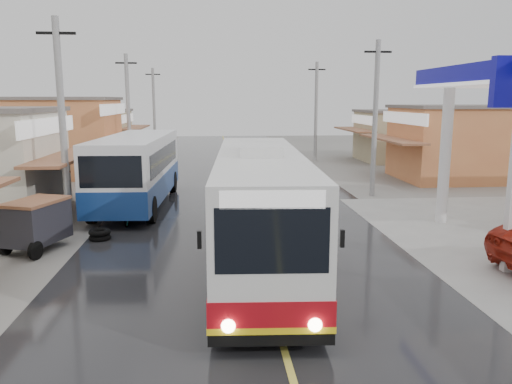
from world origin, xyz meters
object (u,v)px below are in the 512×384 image
tricycle_far (47,187)px  tyre_stack (100,235)px  cyclist (129,209)px  second_bus (137,169)px  coach_bus (259,207)px  tricycle_near (36,222)px

tricycle_far → tyre_stack: bearing=-36.5°
cyclist → tricycle_far: 6.16m
second_bus → tricycle_far: 4.51m
second_bus → tyre_stack: size_ratio=12.95×
coach_bus → tyre_stack: size_ratio=15.42×
coach_bus → second_bus: size_ratio=1.19×
second_bus → tricycle_far: (-4.39, 0.57, -0.89)m
tricycle_near → coach_bus: bearing=4.5°
coach_bus → second_bus: 10.33m
cyclist → second_bus: bearing=94.2°
second_bus → tricycle_far: bearing=175.3°
tricycle_near → cyclist: bearing=73.7°
coach_bus → tricycle_far: (-9.39, 9.60, -0.90)m
tricycle_far → coach_bus: bearing=-22.6°
tricycle_near → tricycle_far: bearing=124.5°
second_bus → tricycle_near: bearing=-105.7°
coach_bus → tricycle_near: 7.66m
coach_bus → tricycle_far: coach_bus is taller
coach_bus → tricycle_near: size_ratio=4.63×
tricycle_near → tricycle_far: tricycle_near is taller
second_bus → cyclist: (0.15, -3.60, -1.18)m
cyclist → tricycle_far: cyclist is taller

